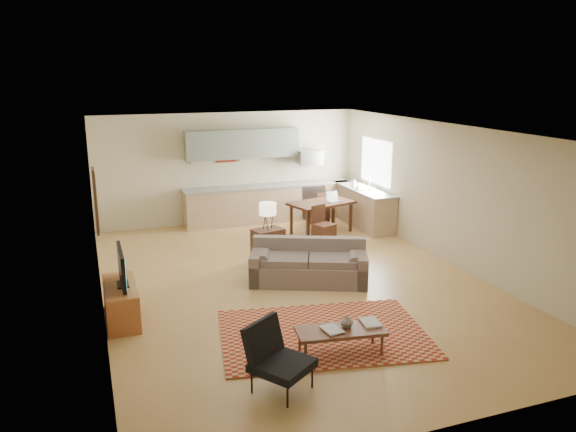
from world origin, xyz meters
name	(u,v)px	position (x,y,z in m)	size (l,w,h in m)	color
room	(294,209)	(0.00, 0.00, 1.35)	(9.00, 9.00, 9.00)	#AD8146
kitchen_counter_back	(269,203)	(0.90, 4.18, 0.46)	(4.26, 0.64, 0.92)	#A28462
kitchen_counter_right	(363,207)	(2.93, 3.00, 0.46)	(0.64, 2.26, 0.92)	#A28462
kitchen_range	(309,200)	(2.00, 4.18, 0.45)	(0.62, 0.62, 0.90)	#A5A8AD
kitchen_microwave	(309,157)	(2.00, 4.20, 1.55)	(0.62, 0.40, 0.35)	#A5A8AD
upper_cabinets	(243,144)	(0.30, 4.33, 1.95)	(2.80, 0.34, 0.70)	slate
window_right	(376,162)	(3.23, 3.00, 1.55)	(0.02, 1.40, 1.05)	white
wall_art_left	(96,201)	(-3.21, 0.90, 1.55)	(0.06, 0.42, 1.10)	olive
triptych	(225,152)	(-0.10, 4.47, 1.75)	(1.70, 0.04, 0.50)	beige
rug	(323,334)	(-0.32, -2.06, 0.01)	(2.91, 2.01, 0.02)	maroon
sofa	(309,262)	(0.25, -0.09, 0.37)	(2.14, 0.93, 0.74)	#68594F
coffee_table	(340,341)	(-0.34, -2.66, 0.18)	(1.19, 0.47, 0.36)	#4E2A19
book_a	(325,332)	(-0.58, -2.67, 0.37)	(0.26, 0.32, 0.03)	maroon
book_b	(362,323)	(0.00, -2.62, 0.37)	(0.28, 0.35, 0.02)	navy
vase	(347,321)	(-0.24, -2.63, 0.44)	(0.20, 0.20, 0.18)	black
armchair	(282,359)	(-1.36, -3.23, 0.41)	(0.72, 0.72, 0.82)	black
tv_credenza	(121,303)	(-3.00, -0.57, 0.28)	(0.47, 1.21, 0.56)	#9B5126
tv	(121,267)	(-2.95, -0.57, 0.84)	(0.09, 0.93, 0.56)	black
console_table	(268,246)	(-0.09, 1.19, 0.34)	(0.58, 0.39, 0.68)	#361D12
table_lamp	(268,216)	(-0.09, 1.19, 0.95)	(0.33, 0.33, 0.54)	beige
dining_table	(321,217)	(1.71, 2.74, 0.37)	(1.46, 0.84, 0.74)	#361D12
dining_chair_near	(324,224)	(1.46, 2.01, 0.42)	(0.40, 0.42, 0.83)	#361D12
dining_chair_far	(319,208)	(1.96, 3.47, 0.41)	(0.39, 0.41, 0.82)	#361D12
laptop	(335,197)	(2.00, 2.64, 0.86)	(0.31, 0.23, 0.23)	#A5A8AD
soap_bottle	(354,182)	(2.83, 3.33, 1.02)	(0.10, 0.10, 0.19)	beige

